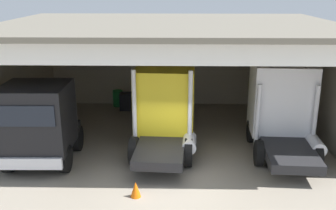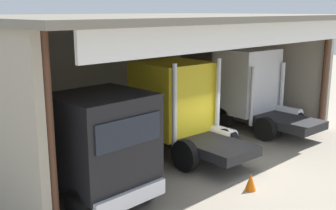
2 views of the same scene
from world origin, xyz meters
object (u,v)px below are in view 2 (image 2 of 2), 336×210
truck_yellow_center_right_bay (177,106)px  traffic_cone (251,182)px  truck_black_center_bay (97,147)px  oil_drum (34,124)px  tool_cart (56,124)px  truck_white_center_left_bay (252,88)px

truck_yellow_center_right_bay → traffic_cone: truck_yellow_center_right_bay is taller
truck_black_center_bay → oil_drum: (1.90, 7.85, -1.31)m
tool_cart → traffic_cone: size_ratio=1.79×
truck_black_center_bay → truck_white_center_left_bay: truck_white_center_left_bay is taller
oil_drum → traffic_cone: 10.55m
truck_yellow_center_right_bay → tool_cart: truck_yellow_center_right_bay is taller
truck_yellow_center_right_bay → tool_cart: (-2.30, 5.47, -1.40)m
oil_drum → truck_black_center_bay: bearing=-103.6°
truck_white_center_left_bay → oil_drum: (-8.00, 6.19, -1.46)m
truck_white_center_left_bay → oil_drum: 10.22m
truck_white_center_left_bay → tool_cart: (-7.31, 5.47, -1.44)m
truck_white_center_left_bay → tool_cart: 9.24m
truck_yellow_center_right_bay → traffic_cone: (-0.88, -4.14, -1.62)m
traffic_cone → truck_yellow_center_right_bay: bearing=78.0°
truck_black_center_bay → tool_cart: size_ratio=4.35×
tool_cart → truck_black_center_bay: bearing=-109.9°
tool_cart → truck_yellow_center_right_bay: bearing=-67.2°
truck_yellow_center_right_bay → traffic_cone: bearing=-98.7°
tool_cart → truck_white_center_left_bay: bearing=-36.8°
oil_drum → truck_white_center_left_bay: bearing=-37.7°
truck_white_center_left_bay → traffic_cone: size_ratio=9.13×
traffic_cone → truck_black_center_bay: bearing=148.2°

